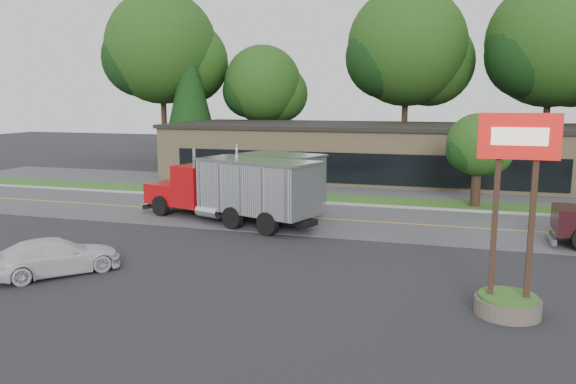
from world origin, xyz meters
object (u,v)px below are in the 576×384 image
object	(u,v)px
dump_truck_blue	(267,181)
rally_car	(56,256)
dump_truck_red	(236,188)
bilo_sign	(511,248)

from	to	relation	value
dump_truck_blue	rally_car	bearing A→B (deg)	94.88
dump_truck_blue	dump_truck_red	bearing A→B (deg)	98.29
dump_truck_red	dump_truck_blue	world-z (taller)	same
dump_truck_red	dump_truck_blue	bearing A→B (deg)	-83.63
dump_truck_blue	bilo_sign	bearing A→B (deg)	155.35
bilo_sign	rally_car	xyz separation A→B (m)	(-15.50, -0.60, -1.36)
bilo_sign	dump_truck_red	size ratio (longest dim) A/B	0.56
bilo_sign	rally_car	size ratio (longest dim) A/B	1.31
dump_truck_blue	rally_car	world-z (taller)	dump_truck_blue
dump_truck_blue	rally_car	xyz separation A→B (m)	(-3.79, -12.76, -1.14)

